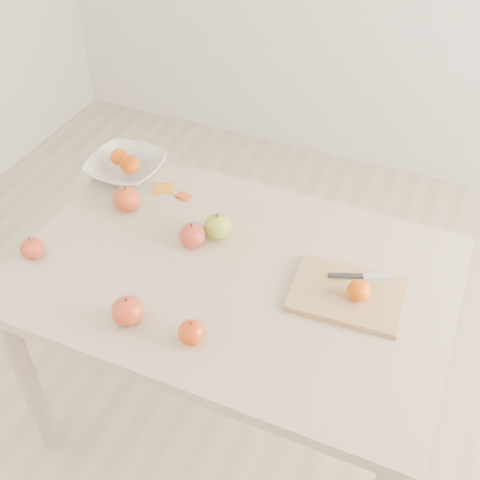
% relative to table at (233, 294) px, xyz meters
% --- Properties ---
extents(ground, '(3.50, 3.50, 0.00)m').
position_rel_table_xyz_m(ground, '(0.00, 0.00, -0.65)').
color(ground, '#C6B293').
rests_on(ground, ground).
extents(table, '(1.20, 0.80, 0.75)m').
position_rel_table_xyz_m(table, '(0.00, 0.00, 0.00)').
color(table, beige).
rests_on(table, ground).
extents(cutting_board, '(0.30, 0.23, 0.02)m').
position_rel_table_xyz_m(cutting_board, '(0.32, 0.03, 0.11)').
color(cutting_board, tan).
rests_on(cutting_board, table).
extents(board_tangerine, '(0.06, 0.06, 0.05)m').
position_rel_table_xyz_m(board_tangerine, '(0.35, 0.02, 0.14)').
color(board_tangerine, '#DE4B07').
rests_on(board_tangerine, cutting_board).
extents(fruit_bowl, '(0.24, 0.24, 0.06)m').
position_rel_table_xyz_m(fruit_bowl, '(-0.50, 0.27, 0.13)').
color(fruit_bowl, silver).
rests_on(fruit_bowl, table).
extents(bowl_tangerine_near, '(0.06, 0.06, 0.06)m').
position_rel_table_xyz_m(bowl_tangerine_near, '(-0.53, 0.28, 0.16)').
color(bowl_tangerine_near, '#DD4F07').
rests_on(bowl_tangerine_near, fruit_bowl).
extents(bowl_tangerine_far, '(0.07, 0.07, 0.06)m').
position_rel_table_xyz_m(bowl_tangerine_far, '(-0.47, 0.25, 0.16)').
color(bowl_tangerine_far, '#C83C07').
rests_on(bowl_tangerine_far, fruit_bowl).
extents(orange_peel_a, '(0.07, 0.07, 0.01)m').
position_rel_table_xyz_m(orange_peel_a, '(-0.35, 0.24, 0.10)').
color(orange_peel_a, orange).
rests_on(orange_peel_a, table).
extents(orange_peel_b, '(0.05, 0.04, 0.01)m').
position_rel_table_xyz_m(orange_peel_b, '(-0.27, 0.24, 0.10)').
color(orange_peel_b, '#E95010').
rests_on(orange_peel_b, table).
extents(paring_knife, '(0.17, 0.07, 0.01)m').
position_rel_table_xyz_m(paring_knife, '(0.36, 0.10, 0.12)').
color(paring_knife, silver).
rests_on(paring_knife, cutting_board).
extents(apple_green, '(0.08, 0.08, 0.07)m').
position_rel_table_xyz_m(apple_green, '(-0.10, 0.11, 0.14)').
color(apple_green, olive).
rests_on(apple_green, table).
extents(apple_red_a, '(0.08, 0.08, 0.08)m').
position_rel_table_xyz_m(apple_red_a, '(-0.41, 0.12, 0.14)').
color(apple_red_a, '#A71C24').
rests_on(apple_red_a, table).
extents(apple_red_b, '(0.08, 0.08, 0.07)m').
position_rel_table_xyz_m(apple_red_b, '(-0.15, 0.05, 0.13)').
color(apple_red_b, maroon).
rests_on(apple_red_b, table).
extents(apple_red_e, '(0.07, 0.07, 0.06)m').
position_rel_table_xyz_m(apple_red_e, '(0.01, -0.26, 0.13)').
color(apple_red_e, '#A8140B').
rests_on(apple_red_e, table).
extents(apple_red_c, '(0.08, 0.08, 0.07)m').
position_rel_table_xyz_m(apple_red_c, '(-0.17, -0.27, 0.14)').
color(apple_red_c, maroon).
rests_on(apple_red_c, table).
extents(apple_red_d, '(0.07, 0.07, 0.06)m').
position_rel_table_xyz_m(apple_red_d, '(-0.54, -0.17, 0.13)').
color(apple_red_d, maroon).
rests_on(apple_red_d, table).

